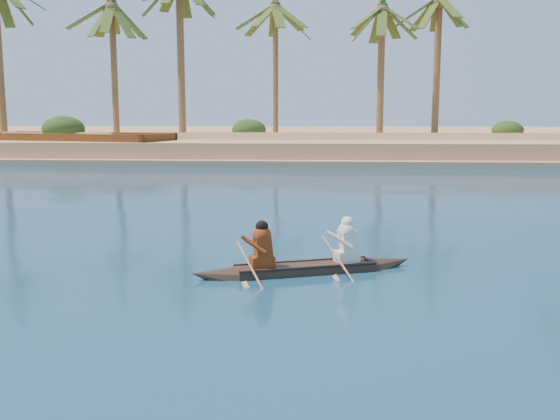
# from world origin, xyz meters

# --- Properties ---
(sandy_embankment) EXTENTS (150.00, 51.00, 1.50)m
(sandy_embankment) POSITION_xyz_m (0.00, 46.89, 0.53)
(sandy_embankment) COLOR tan
(sandy_embankment) RESTS_ON ground
(palm_grove) EXTENTS (110.00, 14.00, 16.00)m
(palm_grove) POSITION_xyz_m (0.00, 35.00, 8.00)
(palm_grove) COLOR #2D4C1A
(palm_grove) RESTS_ON ground
(shrub_cluster) EXTENTS (100.00, 6.00, 2.40)m
(shrub_cluster) POSITION_xyz_m (0.00, 31.50, 1.20)
(shrub_cluster) COLOR #293E16
(shrub_cluster) RESTS_ON ground
(canoe) EXTENTS (4.26, 1.97, 1.19)m
(canoe) POSITION_xyz_m (6.76, -1.09, 0.23)
(canoe) COLOR #37291E
(canoe) RESTS_ON ground
(barge_mid) EXTENTS (13.04, 7.26, 2.06)m
(barge_mid) POSITION_xyz_m (-8.79, 27.00, 0.72)
(barge_mid) COLOR #5C3813
(barge_mid) RESTS_ON ground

